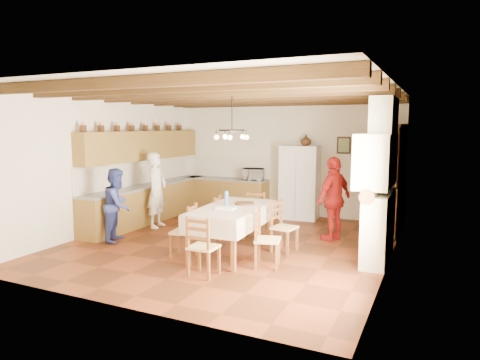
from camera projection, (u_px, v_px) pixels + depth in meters
name	position (u px, v px, depth m)	size (l,w,h in m)	color
floor	(229.00, 244.00, 8.48)	(6.00, 6.50, 0.02)	#4D2411
ceiling	(229.00, 90.00, 8.10)	(6.00, 6.50, 0.02)	white
wall_back	(284.00, 157.00, 11.22)	(6.00, 0.02, 3.00)	#F6ECCD
wall_front	(113.00, 192.00, 5.36)	(6.00, 0.02, 3.00)	#F6ECCD
wall_left	(109.00, 163.00, 9.55)	(0.02, 6.50, 3.00)	#F6ECCD
wall_right	(392.00, 177.00, 7.03)	(0.02, 6.50, 3.00)	#F6ECCD
ceiling_beams	(229.00, 95.00, 8.11)	(6.00, 6.30, 0.16)	#351F0C
lower_cabinets_left	(150.00, 203.00, 10.50)	(0.60, 4.30, 0.86)	brown
lower_cabinets_back	(226.00, 195.00, 11.73)	(2.30, 0.60, 0.86)	brown
countertop_left	(149.00, 185.00, 10.45)	(0.62, 4.30, 0.04)	slate
countertop_back	(226.00, 179.00, 11.67)	(2.34, 0.62, 0.04)	slate
backsplash_left	(140.00, 172.00, 10.53)	(0.03, 4.30, 0.60)	beige
backsplash_back	(231.00, 166.00, 11.89)	(2.30, 0.03, 0.60)	beige
upper_cabinets	(144.00, 146.00, 10.38)	(0.35, 4.20, 0.70)	brown
fireplace	(376.00, 180.00, 7.34)	(0.56, 1.60, 2.80)	beige
wall_picture	(344.00, 145.00, 10.50)	(0.34, 0.03, 0.42)	black
refrigerator	(300.00, 182.00, 10.76)	(0.92, 0.76, 1.84)	white
hutch	(390.00, 180.00, 9.17)	(0.55, 1.30, 2.36)	#371A0E
dining_table	(232.00, 211.00, 7.73)	(1.11, 2.04, 0.87)	beige
chandelier	(232.00, 130.00, 7.55)	(0.47, 0.47, 0.03)	black
chair_left_near	(184.00, 231.00, 7.58)	(0.42, 0.40, 0.96)	brown
chair_left_far	(209.00, 220.00, 8.47)	(0.42, 0.40, 0.96)	brown
chair_right_near	(268.00, 239.00, 7.05)	(0.42, 0.40, 0.96)	brown
chair_right_far	(284.00, 226.00, 7.89)	(0.42, 0.40, 0.96)	brown
chair_end_near	(203.00, 246.00, 6.63)	(0.42, 0.40, 0.96)	brown
chair_end_far	(254.00, 216.00, 8.85)	(0.42, 0.40, 0.96)	brown
person_man	(157.00, 190.00, 9.80)	(0.63, 0.41, 1.73)	white
person_woman_blue	(118.00, 205.00, 8.63)	(0.72, 0.56, 1.48)	#344192
person_woman_red	(334.00, 199.00, 8.68)	(1.00, 0.42, 1.71)	#AA1A16
microwave	(253.00, 174.00, 11.31)	(0.55, 0.37, 0.31)	silver
fridge_vase	(306.00, 140.00, 10.57)	(0.27, 0.27, 0.28)	#371A0E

